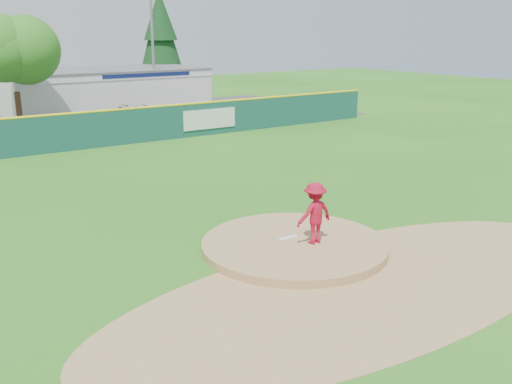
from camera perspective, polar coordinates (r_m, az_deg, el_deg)
ground at (r=17.04m, az=3.83°, el=-5.74°), size 120.00×120.00×0.00m
pitchers_mound at (r=17.04m, az=3.83°, el=-5.74°), size 5.50×5.50×0.50m
pitching_rubber at (r=17.16m, az=3.23°, el=-4.60°), size 0.60×0.15×0.04m
infield_dirt_arc at (r=15.00m, az=11.03°, el=-9.12°), size 15.40×15.40×0.01m
parking_lot at (r=41.08m, az=-20.29°, el=6.18°), size 44.00×16.00×0.02m
pitcher at (r=16.61m, az=5.88°, el=-2.11°), size 1.18×0.69×1.82m
van at (r=41.51m, az=-11.39°, el=7.87°), size 4.75×2.36×1.29m
pool_building_grp at (r=47.35m, az=-14.96°, el=9.83°), size 15.20×8.20×3.31m
fence_banners at (r=31.78m, az=-19.51°, el=5.47°), size 22.35×0.04×1.20m
outfield_fence at (r=32.36m, az=-16.36°, el=6.07°), size 40.00×0.14×2.07m
deciduous_tree at (r=38.23m, az=-23.12°, el=12.12°), size 5.60×5.60×7.36m
conifer_tree at (r=53.52m, az=-9.51°, el=14.95°), size 4.40×4.40×9.50m
light_pole_right at (r=45.48m, az=-10.32°, el=14.78°), size 1.75×0.25×10.00m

